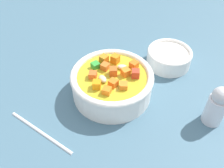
% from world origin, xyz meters
% --- Properties ---
extents(ground_plane, '(1.40, 1.40, 0.02)m').
position_xyz_m(ground_plane, '(0.00, 0.00, -0.01)').
color(ground_plane, '#42667A').
extents(soup_bowl_main, '(0.16, 0.16, 0.07)m').
position_xyz_m(soup_bowl_main, '(0.00, 0.00, 0.03)').
color(soup_bowl_main, white).
rests_on(soup_bowl_main, ground_plane).
extents(spoon, '(0.04, 0.24, 0.01)m').
position_xyz_m(spoon, '(-0.15, -0.02, 0.00)').
color(spoon, silver).
rests_on(spoon, ground_plane).
extents(side_bowl_small, '(0.10, 0.10, 0.04)m').
position_xyz_m(side_bowl_small, '(0.14, -0.07, 0.02)').
color(side_bowl_small, white).
rests_on(side_bowl_small, ground_plane).
extents(pepper_shaker, '(0.03, 0.03, 0.08)m').
position_xyz_m(pepper_shaker, '(0.03, -0.19, 0.04)').
color(pepper_shaker, silver).
rests_on(pepper_shaker, ground_plane).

